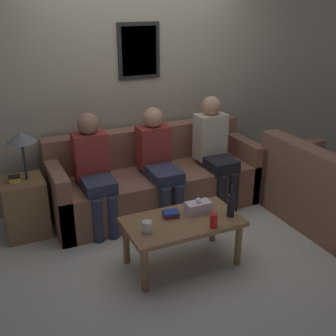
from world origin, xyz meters
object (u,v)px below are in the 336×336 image
at_px(couch_side, 327,196).
at_px(coffee_table, 182,226).
at_px(person_left, 94,167).
at_px(person_middle, 159,159).
at_px(couch_main, 155,181).
at_px(drinking_glass, 147,227).
at_px(wine_bottle, 231,205).
at_px(person_right, 215,147).

distance_m(couch_side, coffee_table, 1.71).
xyz_separation_m(coffee_table, person_left, (-0.50, 0.98, 0.28)).
bearing_deg(person_middle, couch_side, -31.73).
relative_size(couch_main, drinking_glass, 24.30).
bearing_deg(drinking_glass, wine_bottle, -4.26).
bearing_deg(coffee_table, drinking_glass, -170.94).
bearing_deg(wine_bottle, person_left, 130.00).
distance_m(couch_main, drinking_glass, 1.34).
xyz_separation_m(coffee_table, wine_bottle, (0.42, -0.11, 0.18)).
bearing_deg(wine_bottle, drinking_glass, 175.74).
relative_size(couch_side, wine_bottle, 4.65).
distance_m(couch_side, person_middle, 1.81).
bearing_deg(person_left, couch_main, 11.78).
bearing_deg(person_middle, coffee_table, -101.53).
bearing_deg(wine_bottle, coffee_table, 164.74).
bearing_deg(coffee_table, couch_side, 1.16).
height_order(couch_side, drinking_glass, couch_side).
bearing_deg(couch_side, person_middle, 58.27).
bearing_deg(person_left, couch_side, -23.19).
relative_size(person_middle, person_right, 0.95).
height_order(drinking_glass, person_left, person_left).
relative_size(couch_side, person_left, 1.15).
distance_m(couch_main, wine_bottle, 1.29).
xyz_separation_m(coffee_table, person_middle, (0.20, 0.97, 0.27)).
height_order(person_left, person_right, person_right).
bearing_deg(person_middle, person_left, 178.97).
xyz_separation_m(drinking_glass, person_left, (-0.15, 1.04, 0.17)).
relative_size(couch_main, wine_bottle, 7.90).
bearing_deg(wine_bottle, person_right, 66.54).
xyz_separation_m(couch_main, drinking_glass, (-0.58, -1.19, 0.18)).
height_order(couch_side, coffee_table, couch_side).
xyz_separation_m(couch_side, wine_bottle, (-1.29, -0.15, 0.24)).
height_order(wine_bottle, drinking_glass, wine_bottle).
relative_size(coffee_table, wine_bottle, 3.45).
distance_m(couch_side, wine_bottle, 1.32).
xyz_separation_m(couch_side, person_right, (-0.83, 0.93, 0.36)).
distance_m(person_left, person_right, 1.39).
height_order(couch_side, wine_bottle, couch_side).
bearing_deg(person_right, wine_bottle, -113.46).
xyz_separation_m(couch_side, person_middle, (-1.51, 0.94, 0.33)).
relative_size(coffee_table, drinking_glass, 10.61).
relative_size(couch_side, coffee_table, 1.35).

